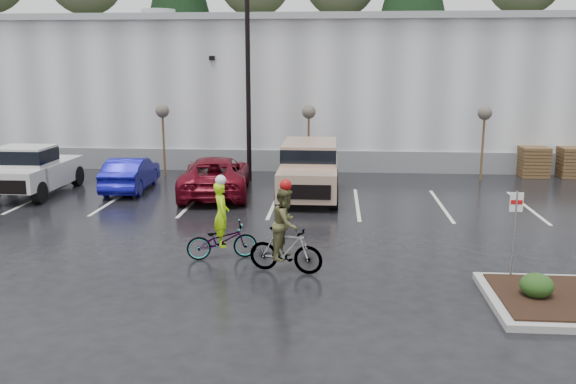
# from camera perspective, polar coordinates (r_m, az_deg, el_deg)

# --- Properties ---
(ground) EXTENTS (120.00, 120.00, 0.00)m
(ground) POSITION_cam_1_polar(r_m,az_deg,el_deg) (14.52, 5.51, -8.37)
(ground) COLOR black
(ground) RESTS_ON ground
(warehouse) EXTENTS (60.50, 15.50, 7.20)m
(warehouse) POSITION_cam_1_polar(r_m,az_deg,el_deg) (35.62, 5.08, 9.84)
(warehouse) COLOR #ACAEB0
(warehouse) RESTS_ON ground
(wooded_ridge) EXTENTS (80.00, 25.00, 6.00)m
(wooded_ridge) POSITION_cam_1_polar(r_m,az_deg,el_deg) (58.64, 4.88, 10.12)
(wooded_ridge) COLOR #25421B
(wooded_ridge) RESTS_ON ground
(lamppost) EXTENTS (0.50, 1.00, 9.22)m
(lamppost) POSITION_cam_1_polar(r_m,az_deg,el_deg) (25.87, -3.80, 13.50)
(lamppost) COLOR black
(lamppost) RESTS_ON ground
(sapling_west) EXTENTS (0.60, 0.60, 3.20)m
(sapling_west) POSITION_cam_1_polar(r_m,az_deg,el_deg) (27.79, -11.66, 7.08)
(sapling_west) COLOR #533821
(sapling_west) RESTS_ON ground
(sapling_mid) EXTENTS (0.60, 0.60, 3.20)m
(sapling_mid) POSITION_cam_1_polar(r_m,az_deg,el_deg) (26.73, 1.96, 7.13)
(sapling_mid) COLOR #533821
(sapling_mid) RESTS_ON ground
(sapling_east) EXTENTS (0.60, 0.60, 3.20)m
(sapling_east) POSITION_cam_1_polar(r_m,az_deg,el_deg) (27.44, 17.91, 6.68)
(sapling_east) COLOR #533821
(sapling_east) RESTS_ON ground
(pallet_stack_a) EXTENTS (1.20, 1.20, 1.35)m
(pallet_stack_a) POSITION_cam_1_polar(r_m,az_deg,el_deg) (29.31, 21.97, 2.65)
(pallet_stack_a) COLOR #533821
(pallet_stack_a) RESTS_ON ground
(pallet_stack_b) EXTENTS (1.20, 1.20, 1.35)m
(pallet_stack_b) POSITION_cam_1_polar(r_m,az_deg,el_deg) (29.86, 25.09, 2.55)
(pallet_stack_b) COLOR #533821
(pallet_stack_b) RESTS_ON ground
(shrub_a) EXTENTS (0.70, 0.70, 0.52)m
(shrub_a) POSITION_cam_1_polar(r_m,az_deg,el_deg) (14.11, 22.24, -8.10)
(shrub_a) COLOR #183713
(shrub_a) RESTS_ON curb_island
(fire_lane_sign) EXTENTS (0.30, 0.05, 2.20)m
(fire_lane_sign) POSITION_cam_1_polar(r_m,az_deg,el_deg) (14.86, 20.44, -2.93)
(fire_lane_sign) COLOR gray
(fire_lane_sign) RESTS_ON ground
(pickup_white) EXTENTS (2.10, 5.20, 1.96)m
(pickup_white) POSITION_cam_1_polar(r_m,az_deg,el_deg) (25.74, -22.36, 2.09)
(pickup_white) COLOR beige
(pickup_white) RESTS_ON ground
(car_blue) EXTENTS (1.65, 4.16, 1.35)m
(car_blue) POSITION_cam_1_polar(r_m,az_deg,el_deg) (25.09, -14.50, 1.67)
(car_blue) COLOR #0B0B7F
(car_blue) RESTS_ON ground
(car_red) EXTENTS (3.08, 5.62, 1.49)m
(car_red) POSITION_cam_1_polar(r_m,az_deg,el_deg) (23.63, -6.80, 1.53)
(car_red) COLOR maroon
(car_red) RESTS_ON ground
(suv_tan) EXTENTS (2.20, 5.10, 2.06)m
(suv_tan) POSITION_cam_1_polar(r_m,az_deg,el_deg) (22.94, 1.98, 2.00)
(suv_tan) COLOR tan
(suv_tan) RESTS_ON ground
(cyclist_hivis) EXTENTS (1.95, 1.15, 2.23)m
(cyclist_hivis) POSITION_cam_1_polar(r_m,az_deg,el_deg) (15.99, -6.21, -3.82)
(cyclist_hivis) COLOR #3F3F44
(cyclist_hivis) RESTS_ON ground
(cyclist_olive) EXTENTS (1.86, 0.94, 2.33)m
(cyclist_olive) POSITION_cam_1_polar(r_m,az_deg,el_deg) (14.85, -0.22, -4.40)
(cyclist_olive) COLOR #3F3F44
(cyclist_olive) RESTS_ON ground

